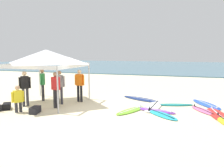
% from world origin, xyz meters
% --- Properties ---
extents(ground_plane, '(80.00, 80.00, 0.00)m').
position_xyz_m(ground_plane, '(0.00, 0.00, 0.00)').
color(ground_plane, beige).
extents(sea, '(80.00, 36.00, 0.10)m').
position_xyz_m(sea, '(0.00, 33.88, 0.05)').
color(sea, teal).
rests_on(sea, ground).
extents(canopy_tent, '(3.36, 3.36, 2.75)m').
position_xyz_m(canopy_tent, '(-2.53, 0.42, 2.39)').
color(canopy_tent, '#B7B7BC').
rests_on(canopy_tent, ground).
extents(surfboard_pink, '(1.35, 1.82, 0.19)m').
position_xyz_m(surfboard_pink, '(5.04, 1.20, 0.04)').
color(surfboard_pink, pink).
rests_on(surfboard_pink, ground).
extents(surfboard_white, '(0.78, 2.55, 0.19)m').
position_xyz_m(surfboard_white, '(2.80, 1.30, 0.04)').
color(surfboard_white, white).
rests_on(surfboard_white, ground).
extents(surfboard_blue, '(1.66, 2.41, 0.19)m').
position_xyz_m(surfboard_blue, '(5.23, 2.62, 0.04)').
color(surfboard_blue, blue).
rests_on(surfboard_blue, ground).
extents(surfboard_lime, '(1.21, 2.03, 0.19)m').
position_xyz_m(surfboard_lime, '(1.96, 0.15, 0.04)').
color(surfboard_lime, '#7AD12D').
rests_on(surfboard_lime, ground).
extents(surfboard_cyan, '(1.83, 1.91, 0.19)m').
position_xyz_m(surfboard_cyan, '(3.31, -0.02, 0.04)').
color(surfboard_cyan, '#23B2CC').
rests_on(surfboard_cyan, ground).
extents(surfboard_navy, '(2.57, 1.78, 0.19)m').
position_xyz_m(surfboard_navy, '(1.90, 2.84, 0.04)').
color(surfboard_navy, navy).
rests_on(surfboard_navy, ground).
extents(surfboard_red, '(1.13, 2.59, 0.19)m').
position_xyz_m(surfboard_red, '(5.60, 0.60, 0.04)').
color(surfboard_red, red).
rests_on(surfboard_red, ground).
extents(surfboard_teal, '(1.88, 1.03, 0.19)m').
position_xyz_m(surfboard_teal, '(3.73, 1.99, 0.04)').
color(surfboard_teal, '#19847F').
rests_on(surfboard_teal, ground).
extents(surfboard_purple, '(2.13, 1.11, 0.19)m').
position_xyz_m(surfboard_purple, '(2.93, 0.54, 0.04)').
color(surfboard_purple, purple).
rests_on(surfboard_purple, ground).
extents(person_grey, '(0.53, 0.31, 1.71)m').
position_xyz_m(person_grey, '(-1.79, 0.38, 0.99)').
color(person_grey, '#383842').
rests_on(person_grey, ground).
extents(person_green, '(0.41, 0.42, 1.71)m').
position_xyz_m(person_green, '(-3.14, 0.88, 0.99)').
color(person_green, '#2D2D33').
rests_on(person_green, ground).
extents(person_red, '(0.54, 0.29, 1.71)m').
position_xyz_m(person_red, '(-1.51, -0.40, 0.99)').
color(person_red, '#2D2D33').
rests_on(person_red, ground).
extents(person_black, '(0.46, 0.39, 1.71)m').
position_xyz_m(person_black, '(-3.11, -0.57, 0.99)').
color(person_black, '#383842').
rests_on(person_black, ground).
extents(person_orange, '(0.55, 0.22, 1.71)m').
position_xyz_m(person_orange, '(-1.10, 1.23, 0.99)').
color(person_orange, black).
rests_on(person_orange, ground).
extents(person_yellow, '(0.39, 0.47, 1.20)m').
position_xyz_m(person_yellow, '(-2.67, -1.61, 0.66)').
color(person_yellow, '#2D2D33').
rests_on(person_yellow, ground).
extents(gear_bag_near_tent, '(0.46, 0.66, 0.28)m').
position_xyz_m(gear_bag_near_tent, '(-1.88, -1.50, 0.14)').
color(gear_bag_near_tent, '#232328').
rests_on(gear_bag_near_tent, ground).
extents(gear_bag_by_pole, '(0.62, 0.67, 0.28)m').
position_xyz_m(gear_bag_by_pole, '(-3.58, -1.32, 0.14)').
color(gear_bag_by_pole, black).
rests_on(gear_bag_by_pole, ground).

